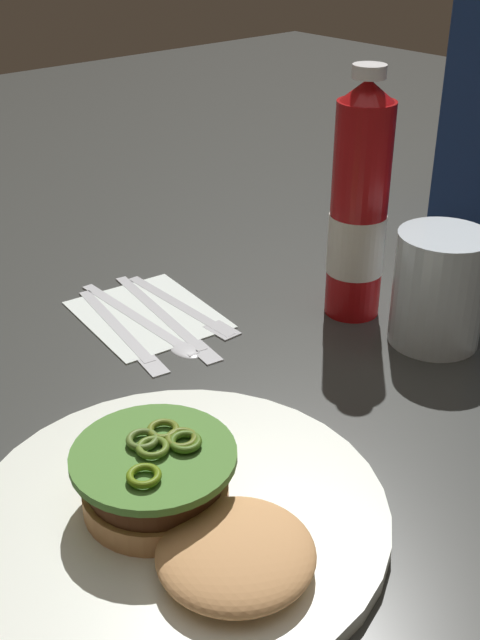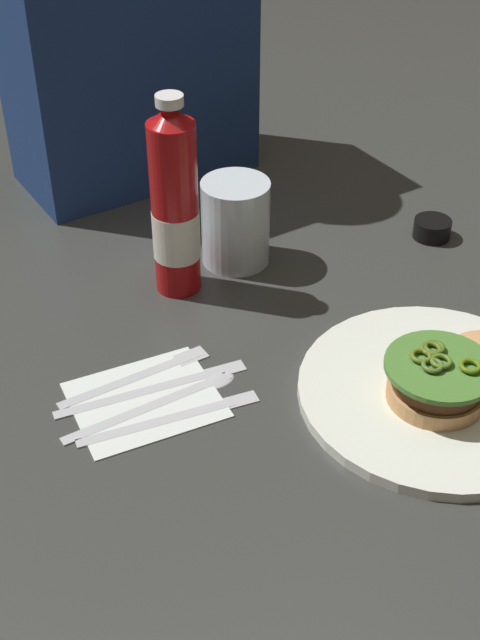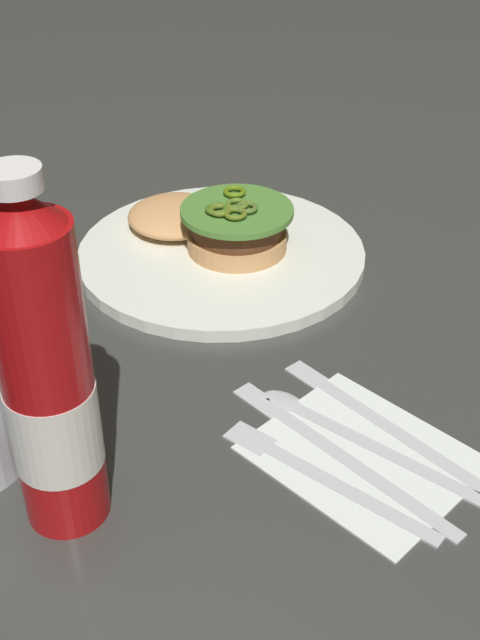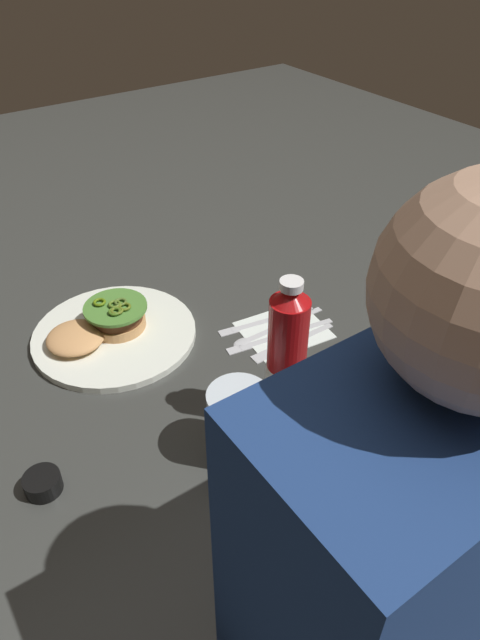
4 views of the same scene
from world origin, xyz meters
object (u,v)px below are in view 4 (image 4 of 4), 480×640
object	(u,v)px
fork_utensil	(287,344)
condiment_cup	(43,483)
steak_knife	(261,321)
spoon_utensil	(267,330)
butter_knife	(274,336)
dinner_plate	(115,334)
ketchup_bottle	(286,363)
burger_sandwich	(102,324)
napkin	(284,330)
water_glass	(239,423)
diner_person	(425,499)

from	to	relation	value
fork_utensil	condiment_cup	bearing A→B (deg)	6.24
steak_knife	spoon_utensil	world-z (taller)	same
steak_knife	butter_knife	world-z (taller)	same
dinner_plate	ketchup_bottle	world-z (taller)	ketchup_bottle
burger_sandwich	condiment_cup	bearing A→B (deg)	51.84
napkin	butter_knife	bearing A→B (deg)	16.26
steak_knife	spoon_utensil	bearing A→B (deg)	73.98
napkin	steak_knife	world-z (taller)	steak_knife
burger_sandwich	steak_knife	xyz separation A→B (m)	(-0.26, 0.13, -0.03)
steak_knife	fork_utensil	xyz separation A→B (m)	(0.00, 0.08, 0.00)
water_glass	steak_knife	bearing A→B (deg)	-132.60
dinner_plate	water_glass	distance (m)	0.35
dinner_plate	steak_knife	xyz separation A→B (m)	(-0.24, 0.12, -0.00)
ketchup_bottle	steak_knife	bearing A→B (deg)	-118.34
burger_sandwich	ketchup_bottle	bearing A→B (deg)	113.80
butter_knife	diner_person	world-z (taller)	diner_person
condiment_cup	butter_knife	distance (m)	0.46
dinner_plate	steak_knife	size ratio (longest dim) A/B	1.51
diner_person	dinner_plate	bearing A→B (deg)	-86.83
burger_sandwich	napkin	distance (m)	0.33
dinner_plate	fork_utensil	world-z (taller)	dinner_plate
condiment_cup	diner_person	bearing A→B (deg)	123.29
diner_person	spoon_utensil	bearing A→B (deg)	-112.38
burger_sandwich	butter_knife	xyz separation A→B (m)	(-0.25, 0.18, -0.03)
ketchup_bottle	diner_person	bearing A→B (deg)	72.63
fork_utensil	ketchup_bottle	bearing A→B (deg)	49.66
ketchup_bottle	fork_utensil	size ratio (longest dim) A/B	1.42
burger_sandwich	condiment_cup	distance (m)	0.33
butter_knife	fork_utensil	size ratio (longest dim) A/B	1.21
ketchup_bottle	water_glass	distance (m)	0.11
butter_knife	diner_person	xyz separation A→B (m)	(0.20, 0.47, 0.22)
burger_sandwich	water_glass	bearing A→B (deg)	98.92
napkin	spoon_utensil	xyz separation A→B (m)	(0.03, -0.01, 0.00)
diner_person	steak_knife	bearing A→B (deg)	-112.03
steak_knife	diner_person	xyz separation A→B (m)	(0.21, 0.52, 0.22)
water_glass	spoon_utensil	world-z (taller)	water_glass
steak_knife	fork_utensil	distance (m)	0.08
dinner_plate	diner_person	world-z (taller)	diner_person
butter_knife	steak_knife	bearing A→B (deg)	-98.70
steak_knife	fork_utensil	bearing A→B (deg)	88.10
spoon_utensil	fork_utensil	distance (m)	0.05
spoon_utensil	diner_person	bearing A→B (deg)	67.62
water_glass	dinner_plate	bearing A→B (deg)	-83.67
butter_knife	burger_sandwich	bearing A→B (deg)	-34.89
dinner_plate	fork_utensil	bearing A→B (deg)	140.75
dinner_plate	butter_knife	bearing A→B (deg)	144.60
water_glass	diner_person	world-z (taller)	diner_person
dinner_plate	ketchup_bottle	distance (m)	0.37
condiment_cup	spoon_utensil	xyz separation A→B (m)	(-0.46, -0.10, -0.01)
butter_knife	diner_person	size ratio (longest dim) A/B	0.41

